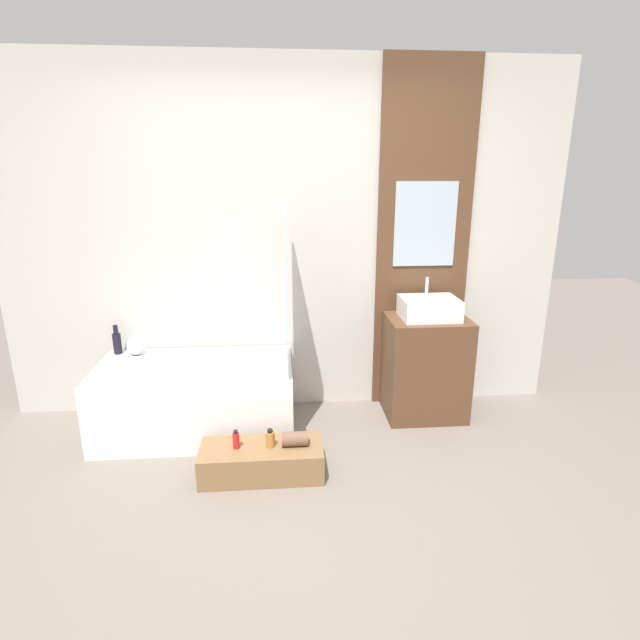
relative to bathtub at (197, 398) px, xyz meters
name	(u,v)px	position (x,y,z in m)	size (l,w,h in m)	color
ground_plane	(295,535)	(0.67, -1.17, -0.26)	(12.00, 12.00, 0.00)	slate
wall_tiled_back	(286,243)	(0.67, 0.41, 1.04)	(4.20, 0.06, 2.60)	beige
wall_wood_accent	(423,241)	(1.70, 0.36, 1.05)	(0.71, 0.04, 2.60)	brown
bathtub	(197,398)	(0.00, 0.00, 0.00)	(1.37, 0.73, 0.51)	white
glass_shower_screen	(286,287)	(0.65, -0.06, 0.82)	(0.01, 0.57, 1.13)	silver
wooden_step_bench	(262,461)	(0.48, -0.60, -0.16)	(0.75, 0.32, 0.19)	olive
vanity_cabinet	(425,367)	(1.70, 0.12, 0.13)	(0.59, 0.46, 0.78)	brown
sink	(429,308)	(1.70, 0.12, 0.60)	(0.41, 0.32, 0.29)	white
vase_tall_dark	(117,342)	(-0.60, 0.28, 0.34)	(0.06, 0.06, 0.22)	black
vase_round_light	(136,346)	(-0.46, 0.25, 0.32)	(0.13, 0.13, 0.13)	silver
bottle_soap_primary	(236,440)	(0.33, -0.60, -0.01)	(0.04, 0.04, 0.12)	red
bottle_soap_secondary	(270,439)	(0.53, -0.60, -0.01)	(0.06, 0.06, 0.12)	#B2752D
towel_roll	(295,439)	(0.68, -0.60, -0.02)	(0.09, 0.09, 0.16)	brown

